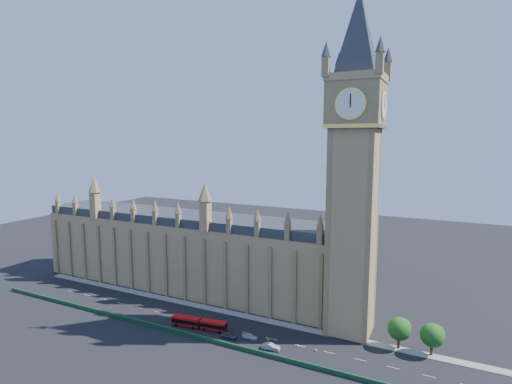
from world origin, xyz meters
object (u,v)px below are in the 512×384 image
at_px(red_bus, 199,323).
at_px(car_grey, 229,335).
at_px(car_silver, 271,347).
at_px(car_white, 250,337).

relative_size(red_bus, car_grey, 3.68).
bearing_deg(car_grey, car_silver, -91.89).
bearing_deg(car_grey, car_white, -68.84).
height_order(car_silver, car_white, car_silver).
bearing_deg(car_white, car_grey, 104.90).
height_order(car_grey, car_white, car_grey).
height_order(red_bus, car_grey, red_bus).
bearing_deg(red_bus, car_silver, -11.87).
xyz_separation_m(car_grey, car_white, (5.52, 2.10, -0.15)).
relative_size(red_bus, car_white, 3.88).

